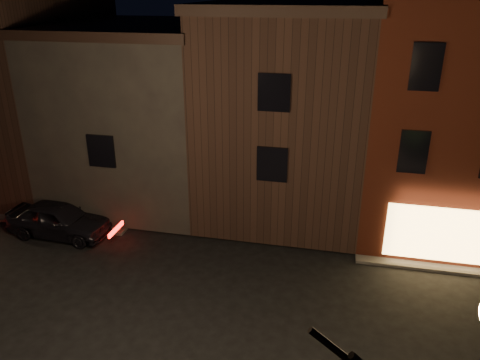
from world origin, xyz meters
The scene contains 7 objects.
ground centered at (0.00, 0.00, 0.00)m, with size 120.00×120.00×0.00m, color black.
sidewalk_far_left centered at (-20.00, 20.00, 0.06)m, with size 30.00×30.00×0.12m, color #2D2B28.
corner_building centered at (8.00, 9.47, 5.40)m, with size 6.50×8.50×10.50m.
row_building_a centered at (1.50, 10.50, 4.83)m, with size 7.30×10.30×9.40m.
row_building_b centered at (-5.75, 10.50, 4.33)m, with size 7.80×10.30×8.40m.
row_building_c centered at (-13.00, 10.50, 5.08)m, with size 7.30×10.30×9.90m.
parked_car_a centered at (-7.63, 4.50, 0.77)m, with size 1.81×4.50×1.53m, color black.
Camera 1 is at (3.99, -11.39, 10.11)m, focal length 35.00 mm.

